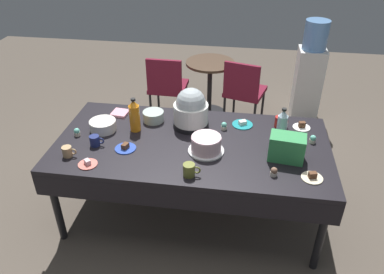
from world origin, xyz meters
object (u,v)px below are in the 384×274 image
(coffee_mug_olive, at_px, (189,170))
(round_cafe_table, at_px, (210,79))
(dessert_plate_cream, at_px, (312,177))
(frosted_layer_cake, at_px, (206,144))
(cupcake_berry, at_px, (77,132))
(dessert_plate_teal, at_px, (242,124))
(slow_cooker, at_px, (191,110))
(coffee_mug_navy, at_px, (95,141))
(coffee_mug_tan, at_px, (68,152))
(maroon_chair_left, at_px, (167,84))
(cupcake_mint, at_px, (313,139))
(soda_bottle_water, at_px, (282,126))
(soda_bottle_orange_juice, at_px, (134,116))
(glass_salad_bowl, at_px, (153,116))
(dessert_plate_white, at_px, (302,126))
(cupcake_lemon, at_px, (274,172))
(potluck_table, at_px, (192,149))
(coffee_mug_red, at_px, (279,122))
(ceramic_snack_bowl, at_px, (103,125))
(soda_carton, at_px, (287,147))
(water_cooler, at_px, (309,74))
(dessert_plate_cobalt, at_px, (125,148))
(cupcake_vanilla, at_px, (224,126))
(dessert_plate_coral, at_px, (88,164))
(maroon_chair_right, at_px, (244,89))

(coffee_mug_olive, height_order, round_cafe_table, coffee_mug_olive)
(dessert_plate_cream, distance_m, coffee_mug_olive, 0.86)
(frosted_layer_cake, xyz_separation_m, cupcake_berry, (-1.08, 0.07, -0.03))
(frosted_layer_cake, xyz_separation_m, dessert_plate_teal, (0.27, 0.45, -0.06))
(slow_cooker, relative_size, coffee_mug_navy, 2.97)
(coffee_mug_tan, bearing_deg, frosted_layer_cake, 11.89)
(dessert_plate_cream, bearing_deg, coffee_mug_olive, -173.81)
(coffee_mug_navy, bearing_deg, dessert_plate_cream, -6.10)
(maroon_chair_left, bearing_deg, cupcake_mint, -44.47)
(coffee_mug_tan, bearing_deg, soda_bottle_water, 16.34)
(dessert_plate_cream, relative_size, soda_bottle_orange_juice, 0.51)
(glass_salad_bowl, relative_size, coffee_mug_navy, 1.56)
(dessert_plate_white, xyz_separation_m, cupcake_lemon, (-0.26, -0.70, 0.02))
(potluck_table, distance_m, coffee_mug_red, 0.80)
(slow_cooker, bearing_deg, cupcake_mint, -6.55)
(frosted_layer_cake, bearing_deg, coffee_mug_red, 38.85)
(cupcake_lemon, relative_size, coffee_mug_olive, 0.53)
(ceramic_snack_bowl, relative_size, round_cafe_table, 0.31)
(dessert_plate_cream, height_order, soda_carton, soda_carton)
(coffee_mug_tan, bearing_deg, glass_salad_bowl, 50.21)
(frosted_layer_cake, distance_m, ceramic_snack_bowl, 0.92)
(coffee_mug_tan, relative_size, soda_carton, 0.44)
(slow_cooker, bearing_deg, water_cooler, 54.84)
(ceramic_snack_bowl, height_order, cupcake_mint, ceramic_snack_bowl)
(potluck_table, height_order, ceramic_snack_bowl, ceramic_snack_bowl)
(dessert_plate_cobalt, height_order, cupcake_vanilla, cupcake_vanilla)
(dessert_plate_teal, xyz_separation_m, coffee_mug_tan, (-1.30, -0.66, 0.03))
(cupcake_vanilla, bearing_deg, soda_bottle_orange_juice, -170.63)
(ceramic_snack_bowl, distance_m, maroon_chair_left, 1.59)
(dessert_plate_cream, xyz_separation_m, cupcake_lemon, (-0.27, -0.01, 0.02))
(dessert_plate_teal, height_order, water_cooler, water_cooler)
(cupcake_mint, relative_size, soda_carton, 0.26)
(dessert_plate_coral, bearing_deg, soda_bottle_water, 21.40)
(glass_salad_bowl, bearing_deg, coffee_mug_olive, -59.07)
(soda_bottle_orange_juice, relative_size, maroon_chair_right, 0.35)
(coffee_mug_red, bearing_deg, round_cafe_table, 116.78)
(frosted_layer_cake, xyz_separation_m, soda_bottle_water, (0.58, 0.25, 0.07))
(dessert_plate_coral, distance_m, dessert_plate_cream, 1.62)
(cupcake_vanilla, xyz_separation_m, water_cooler, (0.92, 1.73, -0.19))
(cupcake_lemon, height_order, maroon_chair_left, maroon_chair_left)
(cupcake_berry, distance_m, cupcake_mint, 1.92)
(coffee_mug_tan, bearing_deg, ceramic_snack_bowl, 71.65)
(maroon_chair_left, bearing_deg, dessert_plate_coral, -94.66)
(dessert_plate_cobalt, height_order, soda_bottle_water, soda_bottle_water)
(coffee_mug_navy, bearing_deg, water_cooler, 48.01)
(ceramic_snack_bowl, xyz_separation_m, soda_carton, (1.50, -0.20, 0.06))
(dessert_plate_white, xyz_separation_m, cupcake_mint, (0.06, -0.22, 0.02))
(slow_cooker, relative_size, coffee_mug_olive, 2.76)
(soda_carton, relative_size, round_cafe_table, 0.36)
(cupcake_lemon, relative_size, maroon_chair_left, 0.08)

